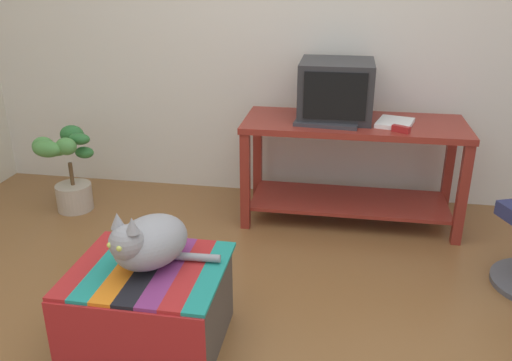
% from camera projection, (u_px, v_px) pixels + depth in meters
% --- Properties ---
extents(back_wall, '(8.00, 0.10, 2.60)m').
position_uv_depth(back_wall, '(296.00, 19.00, 3.72)').
color(back_wall, silver).
rests_on(back_wall, ground_plane).
extents(desk, '(1.44, 0.59, 0.70)m').
position_uv_depth(desk, '(352.00, 154.00, 3.55)').
color(desk, maroon).
rests_on(desk, ground_plane).
extents(tv_monitor, '(0.47, 0.47, 0.38)m').
position_uv_depth(tv_monitor, '(336.00, 90.00, 3.48)').
color(tv_monitor, '#28282B').
rests_on(tv_monitor, desk).
extents(keyboard, '(0.41, 0.19, 0.02)m').
position_uv_depth(keyboard, '(326.00, 124.00, 3.36)').
color(keyboard, '#333338').
rests_on(keyboard, desk).
extents(book, '(0.27, 0.30, 0.03)m').
position_uv_depth(book, '(395.00, 123.00, 3.38)').
color(book, white).
rests_on(book, desk).
extents(ottoman_with_blanket, '(0.68, 0.60, 0.40)m').
position_uv_depth(ottoman_with_blanket, '(151.00, 306.00, 2.43)').
color(ottoman_with_blanket, '#4C4238').
rests_on(ottoman_with_blanket, ground_plane).
extents(cat, '(0.50, 0.45, 0.30)m').
position_uv_depth(cat, '(148.00, 242.00, 2.33)').
color(cat, gray).
rests_on(cat, ottoman_with_blanket).
extents(potted_plant, '(0.38, 0.37, 0.60)m').
position_uv_depth(potted_plant, '(68.00, 170.00, 3.75)').
color(potted_plant, '#B7A893').
rests_on(potted_plant, ground_plane).
extents(stapler, '(0.11, 0.09, 0.04)m').
position_uv_depth(stapler, '(401.00, 129.00, 3.23)').
color(stapler, '#A31E1E').
rests_on(stapler, desk).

